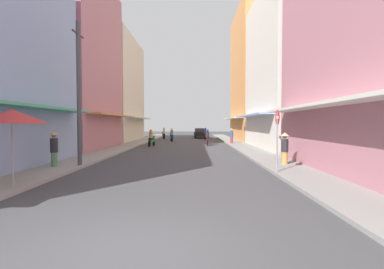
{
  "coord_description": "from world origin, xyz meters",
  "views": [
    {
      "loc": [
        1.03,
        -4.55,
        2.08
      ],
      "look_at": [
        0.75,
        19.07,
        1.19
      ],
      "focal_mm": 26.44,
      "sensor_mm": 36.0,
      "label": 1
    }
  ],
  "objects": [
    {
      "name": "ground_plane",
      "position": [
        0.0,
        19.99,
        0.0
      ],
      "size": [
        105.53,
        105.53,
        0.0
      ],
      "primitive_type": "plane",
      "color": "#424244"
    },
    {
      "name": "building_right_mid",
      "position": [
        9.26,
        19.34,
        6.52
      ],
      "size": [
        7.05,
        11.55,
        13.05
      ],
      "color": "silver",
      "rests_on": "ground"
    },
    {
      "name": "motorbike_green",
      "position": [
        -3.05,
        21.57,
        0.7
      ],
      "size": [
        0.6,
        1.8,
        1.58
      ],
      "color": "black",
      "rests_on": "ground"
    },
    {
      "name": "building_left_far",
      "position": [
        -9.26,
        29.75,
        6.15
      ],
      "size": [
        7.05,
        11.56,
        12.32
      ],
      "color": "silver",
      "rests_on": "ground"
    },
    {
      "name": "motorbike_black",
      "position": [
        -3.3,
        34.01,
        0.7
      ],
      "size": [
        0.66,
        1.77,
        1.58
      ],
      "color": "black",
      "rests_on": "ground"
    },
    {
      "name": "motorbike_maroon",
      "position": [
        2.2,
        22.93,
        0.7
      ],
      "size": [
        0.55,
        1.81,
        1.58
      ],
      "color": "black",
      "rests_on": "ground"
    },
    {
      "name": "utility_pole",
      "position": [
        -4.49,
        8.8,
        3.53
      ],
      "size": [
        0.2,
        1.2,
        6.9
      ],
      "color": "#4C4C4F",
      "rests_on": "ground"
    },
    {
      "name": "street_sign_no_entry",
      "position": [
        4.39,
        7.05,
        1.72
      ],
      "size": [
        0.07,
        0.6,
        2.65
      ],
      "color": "gray",
      "rests_on": "ground"
    },
    {
      "name": "parked_car",
      "position": [
        1.8,
        37.16,
        0.74
      ],
      "size": [
        1.94,
        4.18,
        1.45
      ],
      "color": "black",
      "rests_on": "ground"
    },
    {
      "name": "motorbike_red",
      "position": [
        2.35,
        32.73,
        0.7
      ],
      "size": [
        0.55,
        1.81,
        1.58
      ],
      "color": "black",
      "rests_on": "ground"
    },
    {
      "name": "sidewalk_left",
      "position": [
        -5.25,
        19.99,
        0.06
      ],
      "size": [
        2.03,
        55.97,
        0.12
      ],
      "primitive_type": "cube",
      "color": "#9E9991",
      "rests_on": "ground"
    },
    {
      "name": "motorbike_blue",
      "position": [
        -1.76,
        28.44,
        0.7
      ],
      "size": [
        0.63,
        1.79,
        1.58
      ],
      "color": "black",
      "rests_on": "ground"
    },
    {
      "name": "pedestrian_crossing",
      "position": [
        5.39,
        9.24,
        0.94
      ],
      "size": [
        0.44,
        0.44,
        1.66
      ],
      "color": "#BF8C3F",
      "rests_on": "ground"
    },
    {
      "name": "pedestrian_foreground",
      "position": [
        -5.49,
        8.36,
        0.98
      ],
      "size": [
        0.44,
        0.44,
        1.74
      ],
      "color": "#598C59",
      "rests_on": "ground"
    },
    {
      "name": "vendor_umbrella",
      "position": [
        -4.76,
        4.29,
        2.32
      ],
      "size": [
        2.16,
        2.16,
        2.54
      ],
      "color": "#99999E",
      "rests_on": "ground"
    },
    {
      "name": "sidewalk_right",
      "position": [
        5.25,
        19.99,
        0.06
      ],
      "size": [
        2.03,
        55.97,
        0.12
      ],
      "primitive_type": "cube",
      "color": "gray",
      "rests_on": "ground"
    },
    {
      "name": "pedestrian_midway",
      "position": [
        4.69,
        24.04,
        0.81
      ],
      "size": [
        0.34,
        0.34,
        1.63
      ],
      "color": "#99333F",
      "rests_on": "ground"
    },
    {
      "name": "building_left_mid",
      "position": [
        -9.26,
        18.64,
        6.98
      ],
      "size": [
        7.05,
        10.06,
        13.97
      ],
      "color": "#B7727F",
      "rests_on": "ground"
    },
    {
      "name": "building_right_far",
      "position": [
        9.26,
        31.76,
        8.2
      ],
      "size": [
        7.05,
        12.41,
        16.41
      ],
      "color": "#D88C4C",
      "rests_on": "ground"
    }
  ]
}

